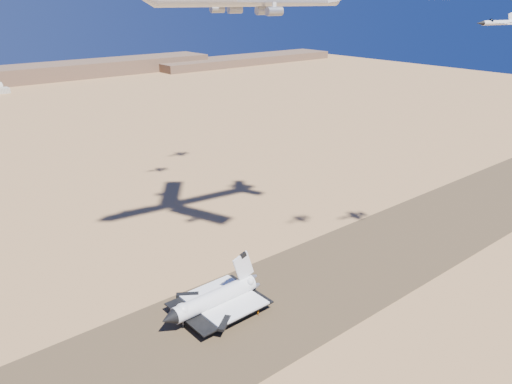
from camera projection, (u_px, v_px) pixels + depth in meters
ground at (257, 312)px, 160.82m from camera, size 1200.00×1200.00×0.00m
runway at (257, 311)px, 160.81m from camera, size 600.00×50.00×0.06m
ridgeline at (10, 78)px, 575.75m from camera, size 960.00×90.00×18.00m
shuttle at (214, 300)px, 158.29m from camera, size 36.32×22.46×17.93m
crew_a at (244, 310)px, 159.89m from camera, size 0.60×0.70×1.62m
crew_b at (258, 312)px, 158.77m from camera, size 0.61×0.96×1.88m
crew_c at (258, 311)px, 159.79m from camera, size 1.12×0.97×1.71m
chase_jet_b at (497, 22)px, 161.09m from camera, size 16.37×9.47×4.16m
chase_jet_c at (204, 3)px, 218.73m from camera, size 13.60×7.73×3.43m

